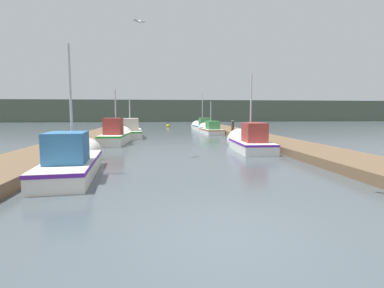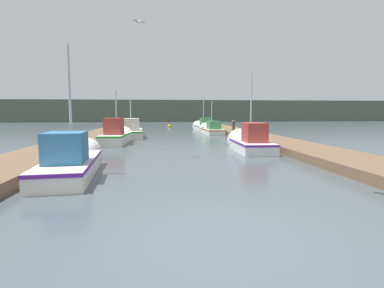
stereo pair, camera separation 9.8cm
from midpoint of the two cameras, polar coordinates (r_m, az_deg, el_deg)
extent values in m
plane|color=#424C51|center=(5.14, 6.45, -16.96)|extent=(200.00, 200.00, 0.00)
cube|color=brown|center=(21.29, -19.38, 0.81)|extent=(2.62, 40.00, 0.35)
cube|color=brown|center=(21.86, 12.97, 1.13)|extent=(2.62, 40.00, 0.35)
cube|color=#4C5647|center=(70.79, -5.05, 6.28)|extent=(120.00, 16.00, 4.55)
cube|color=silver|center=(10.17, -21.86, -4.20)|extent=(1.86, 4.69, 0.53)
cube|color=#5D219A|center=(10.14, -21.91, -3.05)|extent=(1.89, 4.73, 0.10)
cone|color=silver|center=(12.92, -19.62, -2.01)|extent=(1.44, 1.17, 1.35)
cube|color=#2D6699|center=(9.52, -22.65, -0.58)|extent=(1.23, 1.48, 0.89)
cylinder|color=#B2B2B7|center=(10.36, -21.97, 7.47)|extent=(0.08, 0.08, 3.60)
cube|color=silver|center=(15.64, 11.48, -0.42)|extent=(1.71, 3.79, 0.53)
cube|color=#6421A6|center=(15.62, 11.49, 0.33)|extent=(1.74, 3.82, 0.10)
cone|color=silver|center=(17.90, 9.50, 0.42)|extent=(1.53, 1.00, 1.50)
cube|color=#99332D|center=(15.13, 12.00, 2.17)|extent=(1.04, 1.43, 0.95)
cylinder|color=#B2B2B7|center=(15.82, 11.36, 6.86)|extent=(0.08, 0.08, 3.44)
cube|color=silver|center=(19.66, -14.15, 0.98)|extent=(1.61, 4.25, 0.64)
cube|color=green|center=(19.64, -14.17, 1.73)|extent=(1.64, 4.28, 0.10)
cone|color=silver|center=(22.16, -12.87, 1.57)|extent=(1.37, 0.99, 1.33)
cube|color=#99332D|center=(19.10, -14.52, 3.30)|extent=(1.10, 1.29, 1.01)
cylinder|color=#B2B2B7|center=(19.90, -14.10, 5.98)|extent=(0.08, 0.08, 2.78)
cube|color=silver|center=(24.29, -11.43, 1.95)|extent=(2.17, 4.94, 0.61)
cube|color=green|center=(24.28, -11.44, 2.53)|extent=(2.20, 4.97, 0.10)
cone|color=silver|center=(27.20, -11.35, 2.38)|extent=(1.76, 1.15, 1.69)
cube|color=#B2AD9E|center=(23.65, -11.49, 3.70)|extent=(1.47, 2.07, 0.92)
cylinder|color=#B2B2B7|center=(24.59, -11.50, 5.61)|extent=(0.08, 0.08, 2.48)
cube|color=silver|center=(28.06, 4.00, 2.44)|extent=(1.75, 4.13, 0.46)
cube|color=#B05522|center=(28.05, 4.00, 2.79)|extent=(1.78, 4.16, 0.10)
cone|color=silver|center=(30.43, 2.93, 2.73)|extent=(1.47, 0.93, 1.42)
cube|color=#387A42|center=(27.54, 4.26, 3.62)|extent=(1.13, 1.61, 0.73)
cylinder|color=#B2B2B7|center=(28.30, 3.88, 5.53)|extent=(0.08, 0.08, 2.55)
cube|color=silver|center=(33.02, 2.41, 3.06)|extent=(1.79, 5.25, 0.53)
cube|color=#1665AE|center=(33.01, 2.41, 3.42)|extent=(1.82, 5.28, 0.10)
cone|color=silver|center=(36.09, 1.41, 3.32)|extent=(1.48, 1.17, 1.42)
cube|color=#387A42|center=(32.36, 2.65, 4.24)|extent=(1.06, 1.53, 0.86)
cylinder|color=#B2B2B7|center=(33.36, 2.29, 6.54)|extent=(0.08, 0.08, 3.47)
cylinder|color=#473523|center=(38.03, -11.28, 3.87)|extent=(0.30, 0.30, 1.23)
cylinder|color=silver|center=(38.01, -11.30, 4.82)|extent=(0.34, 0.34, 0.04)
cylinder|color=#473523|center=(24.05, 8.02, 2.79)|extent=(0.22, 0.22, 1.30)
cylinder|color=silver|center=(24.02, 8.05, 4.39)|extent=(0.25, 0.25, 0.04)
cylinder|color=#473523|center=(24.26, -15.01, 2.43)|extent=(0.20, 0.20, 1.10)
cylinder|color=silver|center=(24.24, -15.05, 3.77)|extent=(0.23, 0.23, 0.04)
sphere|color=gold|center=(40.33, -4.27, 3.42)|extent=(0.52, 0.52, 0.52)
cylinder|color=black|center=(40.31, -4.28, 4.14)|extent=(0.06, 0.06, 0.50)
ellipsoid|color=white|center=(13.92, -9.83, 21.93)|extent=(0.27, 0.31, 0.12)
cube|color=gray|center=(13.87, -10.37, 22.07)|extent=(0.29, 0.25, 0.07)
cube|color=gray|center=(13.99, -9.30, 21.94)|extent=(0.29, 0.25, 0.07)
camera|label=1|loc=(0.05, -89.81, 0.02)|focal=28.00mm
camera|label=2|loc=(0.05, 90.19, -0.02)|focal=28.00mm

